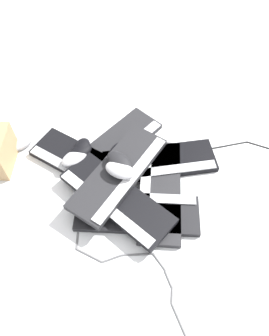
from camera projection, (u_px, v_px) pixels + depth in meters
The scene contains 16 objects.
ground_plane at pixel (127, 172), 1.28m from camera, with size 3.20×3.20×0.00m, color white.
keyboard_0 at pixel (114, 147), 1.34m from camera, with size 0.35×0.46×0.03m.
keyboard_1 at pixel (84, 164), 1.29m from camera, with size 0.43×0.40×0.03m.
keyboard_2 at pixel (137, 213), 1.17m from camera, with size 0.30×0.46×0.03m.
keyboard_3 at pixel (159, 190), 1.22m from camera, with size 0.46×0.31×0.03m.
keyboard_4 at pixel (160, 162), 1.29m from camera, with size 0.22×0.46×0.03m.
keyboard_5 at pixel (116, 198), 1.17m from camera, with size 0.46×0.35×0.03m.
keyboard_6 at pixel (119, 173), 1.19m from camera, with size 0.39×0.44×0.03m.
mouse_0 at pixel (75, 158), 1.26m from camera, with size 0.11×0.07×0.04m, color #B7B7BC.
mouse_1 at pixel (118, 153), 1.28m from camera, with size 0.11×0.07×0.04m, color black.
mouse_2 at pixel (120, 170), 1.16m from camera, with size 0.11×0.07×0.04m, color #B7B7BC.
mouse_3 at pixel (81, 149), 1.29m from camera, with size 0.11×0.07×0.04m, color black.
mouse_4 at pixel (119, 162), 1.18m from camera, with size 0.11×0.07×0.04m, color black.
mouse_5 at pixel (79, 152), 1.28m from camera, with size 0.11×0.07×0.04m, color black.
mouse_6 at pixel (19, 143), 1.34m from camera, with size 0.11×0.07×0.04m, color #B7B7BC.
cable_1 at pixel (142, 296), 1.02m from camera, with size 0.66×0.27×0.01m.
Camera 1 is at (-0.68, 0.20, 1.07)m, focal length 35.00 mm.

